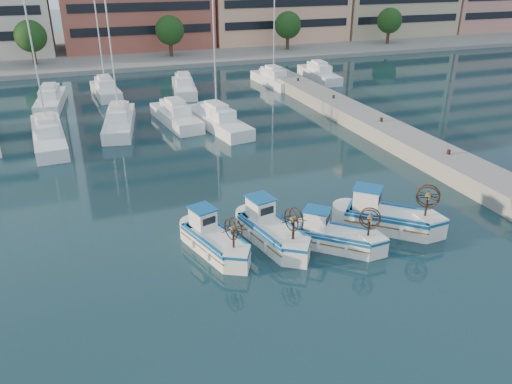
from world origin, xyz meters
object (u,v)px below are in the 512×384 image
Objects in this scene: fishing_boat_a at (214,238)px; fishing_boat_c at (334,235)px; fishing_boat_b at (271,229)px; fishing_boat_d at (386,216)px.

fishing_boat_c is at bearing -33.42° from fishing_boat_a.
fishing_boat_b is 6.20m from fishing_boat_d.
fishing_boat_a is at bearing 125.41° from fishing_boat_d.
fishing_boat_d is at bearing -19.08° from fishing_boat_b.
fishing_boat_a is 9.11m from fishing_boat_d.
fishing_boat_b is (2.91, -0.21, 0.05)m from fishing_boat_a.
fishing_boat_b reaches higher than fishing_boat_c.
fishing_boat_a is 0.93× the size of fishing_boat_d.
fishing_boat_b is 3.09m from fishing_boat_c.
fishing_boat_d is (9.06, -0.98, 0.09)m from fishing_boat_a.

